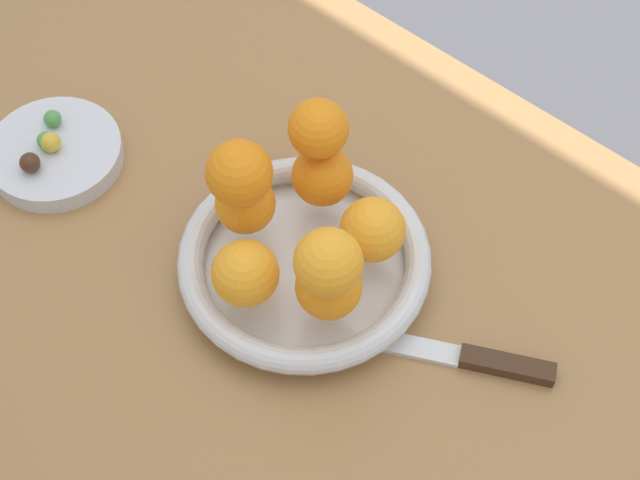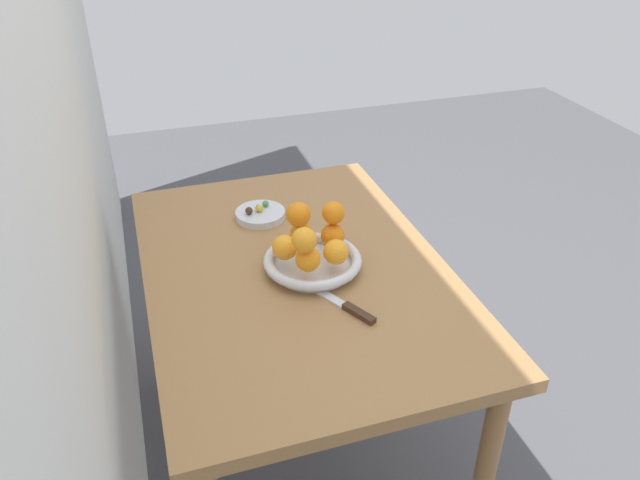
{
  "view_description": "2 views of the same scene",
  "coord_description": "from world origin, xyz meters",
  "px_view_note": "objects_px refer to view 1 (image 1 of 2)",
  "views": [
    {
      "loc": [
        -0.38,
        0.35,
        1.58
      ],
      "look_at": [
        -0.04,
        -0.04,
        0.82
      ],
      "focal_mm": 55.0,
      "sensor_mm": 36.0,
      "label": 1
    },
    {
      "loc": [
        -1.29,
        0.35,
        1.64
      ],
      "look_at": [
        -0.01,
        -0.06,
        0.81
      ],
      "focal_mm": 35.0,
      "sensor_mm": 36.0,
      "label": 2
    }
  ],
  "objects_px": {
    "fruit_bowl": "(305,262)",
    "orange_2": "(245,273)",
    "orange_5": "(331,260)",
    "dining_table": "(265,328)",
    "candy_ball_1": "(30,163)",
    "orange_1": "(245,204)",
    "orange_4": "(373,230)",
    "orange_0": "(322,176)",
    "candy_dish": "(55,153)",
    "candy_ball_0": "(53,119)",
    "candy_ball_3": "(51,142)",
    "orange_6": "(318,129)",
    "candy_ball_2": "(46,140)",
    "orange_7": "(239,173)",
    "orange_3": "(329,286)"
  },
  "relations": [
    {
      "from": "fruit_bowl",
      "to": "orange_2",
      "type": "xyz_separation_m",
      "value": [
        0.01,
        0.07,
        0.05
      ]
    },
    {
      "from": "fruit_bowl",
      "to": "orange_5",
      "type": "bearing_deg",
      "value": 150.51
    },
    {
      "from": "dining_table",
      "to": "candy_ball_1",
      "type": "bearing_deg",
      "value": 12.79
    },
    {
      "from": "orange_1",
      "to": "orange_2",
      "type": "bearing_deg",
      "value": 133.37
    },
    {
      "from": "orange_4",
      "to": "orange_5",
      "type": "relative_size",
      "value": 1.04
    },
    {
      "from": "dining_table",
      "to": "orange_1",
      "type": "height_order",
      "value": "orange_1"
    },
    {
      "from": "orange_0",
      "to": "candy_dish",
      "type": "bearing_deg",
      "value": 26.01
    },
    {
      "from": "candy_ball_0",
      "to": "candy_ball_3",
      "type": "bearing_deg",
      "value": 136.78
    },
    {
      "from": "orange_6",
      "to": "candy_ball_1",
      "type": "distance_m",
      "value": 0.32
    },
    {
      "from": "candy_ball_2",
      "to": "orange_5",
      "type": "bearing_deg",
      "value": -174.81
    },
    {
      "from": "orange_1",
      "to": "orange_4",
      "type": "bearing_deg",
      "value": -153.69
    },
    {
      "from": "fruit_bowl",
      "to": "candy_ball_0",
      "type": "bearing_deg",
      "value": 7.88
    },
    {
      "from": "orange_1",
      "to": "dining_table",
      "type": "bearing_deg",
      "value": 145.52
    },
    {
      "from": "orange_7",
      "to": "candy_ball_3",
      "type": "bearing_deg",
      "value": 11.94
    },
    {
      "from": "orange_2",
      "to": "orange_1",
      "type": "bearing_deg",
      "value": -46.63
    },
    {
      "from": "fruit_bowl",
      "to": "candy_ball_2",
      "type": "relative_size",
      "value": 12.76
    },
    {
      "from": "candy_ball_3",
      "to": "dining_table",
      "type": "bearing_deg",
      "value": -173.98
    },
    {
      "from": "candy_ball_0",
      "to": "candy_ball_3",
      "type": "distance_m",
      "value": 0.03
    },
    {
      "from": "orange_4",
      "to": "orange_3",
      "type": "bearing_deg",
      "value": 97.05
    },
    {
      "from": "orange_4",
      "to": "orange_7",
      "type": "bearing_deg",
      "value": 30.74
    },
    {
      "from": "candy_dish",
      "to": "orange_5",
      "type": "bearing_deg",
      "value": -175.19
    },
    {
      "from": "orange_6",
      "to": "orange_3",
      "type": "bearing_deg",
      "value": 134.83
    },
    {
      "from": "candy_ball_1",
      "to": "orange_1",
      "type": "bearing_deg",
      "value": -158.26
    },
    {
      "from": "orange_3",
      "to": "orange_4",
      "type": "relative_size",
      "value": 0.98
    },
    {
      "from": "dining_table",
      "to": "orange_0",
      "type": "xyz_separation_m",
      "value": [
        0.01,
        -0.1,
        0.16
      ]
    },
    {
      "from": "orange_6",
      "to": "orange_2",
      "type": "bearing_deg",
      "value": 102.26
    },
    {
      "from": "orange_3",
      "to": "candy_ball_2",
      "type": "relative_size",
      "value": 3.17
    },
    {
      "from": "candy_dish",
      "to": "orange_1",
      "type": "xyz_separation_m",
      "value": [
        -0.23,
        -0.06,
        0.06
      ]
    },
    {
      "from": "orange_3",
      "to": "orange_7",
      "type": "bearing_deg",
      "value": -5.19
    },
    {
      "from": "candy_ball_0",
      "to": "candy_ball_1",
      "type": "xyz_separation_m",
      "value": [
        -0.03,
        0.06,
        0.0
      ]
    },
    {
      "from": "orange_2",
      "to": "candy_ball_0",
      "type": "bearing_deg",
      "value": -4.38
    },
    {
      "from": "orange_6",
      "to": "candy_ball_1",
      "type": "relative_size",
      "value": 2.69
    },
    {
      "from": "orange_5",
      "to": "candy_ball_1",
      "type": "distance_m",
      "value": 0.38
    },
    {
      "from": "orange_5",
      "to": "dining_table",
      "type": "bearing_deg",
      "value": 2.24
    },
    {
      "from": "orange_3",
      "to": "orange_5",
      "type": "bearing_deg",
      "value": 138.05
    },
    {
      "from": "candy_dish",
      "to": "candy_ball_0",
      "type": "bearing_deg",
      "value": -43.38
    },
    {
      "from": "fruit_bowl",
      "to": "orange_1",
      "type": "relative_size",
      "value": 4.2
    },
    {
      "from": "dining_table",
      "to": "orange_0",
      "type": "relative_size",
      "value": 17.75
    },
    {
      "from": "orange_4",
      "to": "candy_ball_0",
      "type": "relative_size",
      "value": 3.31
    },
    {
      "from": "orange_7",
      "to": "orange_3",
      "type": "bearing_deg",
      "value": 174.81
    },
    {
      "from": "orange_1",
      "to": "orange_7",
      "type": "relative_size",
      "value": 0.95
    },
    {
      "from": "candy_dish",
      "to": "candy_ball_3",
      "type": "xyz_separation_m",
      "value": [
        -0.0,
        0.0,
        0.02
      ]
    },
    {
      "from": "candy_ball_1",
      "to": "candy_ball_2",
      "type": "xyz_separation_m",
      "value": [
        0.01,
        -0.03,
        -0.0
      ]
    },
    {
      "from": "candy_dish",
      "to": "orange_0",
      "type": "height_order",
      "value": "orange_0"
    },
    {
      "from": "dining_table",
      "to": "fruit_bowl",
      "type": "height_order",
      "value": "fruit_bowl"
    },
    {
      "from": "dining_table",
      "to": "candy_ball_2",
      "type": "bearing_deg",
      "value": 6.1
    },
    {
      "from": "orange_2",
      "to": "orange_3",
      "type": "height_order",
      "value": "orange_2"
    },
    {
      "from": "orange_3",
      "to": "orange_0",
      "type": "bearing_deg",
      "value": -46.64
    },
    {
      "from": "candy_ball_0",
      "to": "orange_3",
      "type": "bearing_deg",
      "value": -177.59
    },
    {
      "from": "orange_7",
      "to": "dining_table",
      "type": "bearing_deg",
      "value": 150.39
    }
  ]
}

